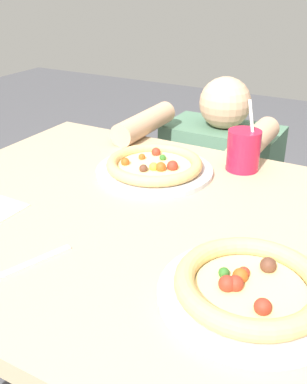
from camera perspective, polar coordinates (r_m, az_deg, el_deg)
dining_table at (r=1.02m, az=-0.84°, el=-8.87°), size 1.12×0.86×0.75m
pizza_near at (r=0.74m, az=12.06°, el=-11.63°), size 0.29×0.29×0.04m
pizza_far at (r=1.14m, az=0.12°, el=3.22°), size 0.30×0.30×0.04m
drink_cup_colored at (r=1.18m, az=11.24°, el=5.19°), size 0.08×0.08×0.18m
fork at (r=0.82m, az=-17.21°, el=-9.43°), size 0.08×0.20×0.00m
diner_seated at (r=1.69m, az=7.92°, el=-2.68°), size 0.42×0.52×0.90m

